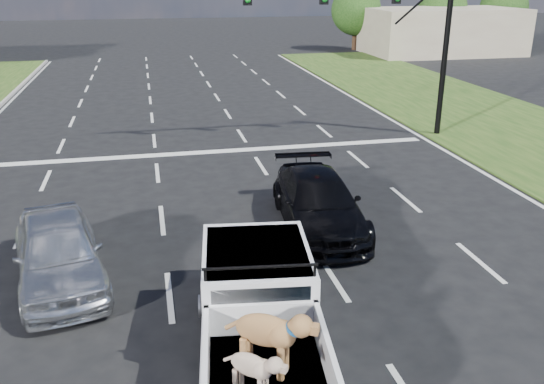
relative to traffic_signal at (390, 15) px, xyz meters
The scene contains 10 objects.
ground 13.58m from the traffic_signal, 124.43° to the right, with size 160.00×160.00×0.00m, color black.
road_markings 9.46m from the traffic_signal, 151.33° to the right, with size 17.75×60.00×0.01m.
traffic_signal is the anchor object (origin of this frame).
building_right 27.93m from the traffic_signal, 57.79° to the left, with size 12.00×7.00×3.60m, color #B5AA8A.
tree_far_d 28.91m from the traffic_signal, 72.25° to the left, with size 4.20×4.20×5.40m.
tree_far_e 32.26m from the traffic_signal, 58.57° to the left, with size 4.20×4.20×5.40m.
tree_far_f 35.76m from the traffic_signal, 50.34° to the left, with size 4.20×4.20×5.40m.
pickup_truck 15.74m from the traffic_signal, 119.81° to the right, with size 2.53×5.50×1.99m.
silver_sedan 15.13m from the traffic_signal, 139.81° to the right, with size 1.71×4.25×1.45m, color silver.
black_coupe 10.11m from the traffic_signal, 122.60° to the right, with size 1.92×4.74×1.37m, color black.
Camera 1 is at (-1.88, -10.41, 6.15)m, focal length 38.00 mm.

